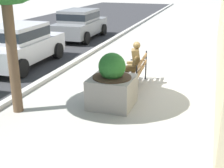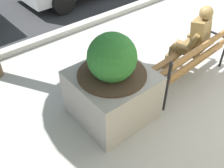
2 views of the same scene
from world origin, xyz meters
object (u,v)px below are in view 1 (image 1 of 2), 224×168
Objects in this scene: park_bench at (136,70)px; concrete_planter at (112,85)px; parked_car_silver at (19,44)px; parked_car_grey at (80,23)px; bronze_statue_seated at (131,64)px.

concrete_planter is at bearing 170.61° from park_bench.
parked_car_silver is at bearing 60.07° from concrete_planter.
concrete_planter is at bearing -119.93° from parked_car_silver.
park_bench is at bearing -144.23° from parked_car_grey.
parked_car_grey is (6.39, 4.53, 0.17)m from bronze_statue_seated.
park_bench is 0.32m from bronze_statue_seated.
park_bench is 1.34× the size of bronze_statue_seated.
parked_car_silver reaches higher than concrete_planter.
parked_car_silver is at bearing 180.00° from parked_car_grey.
park_bench is at bearing -132.97° from bronze_statue_seated.
bronze_statue_seated is at bearing -1.42° from concrete_planter.
bronze_statue_seated is at bearing -144.65° from parked_car_grey.
parked_car_grey is (5.56, 0.00, 0.00)m from parked_car_silver.
park_bench is 1.29× the size of concrete_planter.
bronze_statue_seated is 0.97× the size of concrete_planter.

